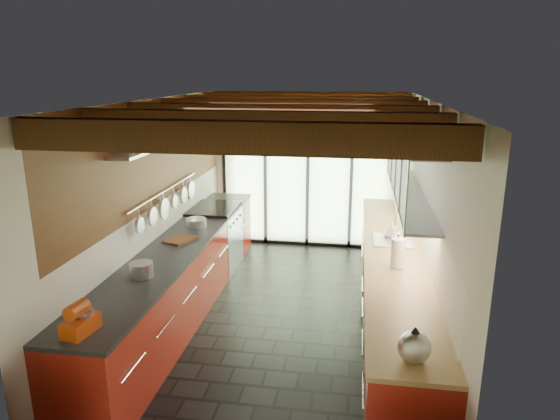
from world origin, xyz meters
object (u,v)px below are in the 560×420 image
object	(u,v)px
soap_bottle	(392,230)
bowl	(391,235)
kettle	(414,345)
stand_mixer	(81,320)
paper_towel	(397,253)

from	to	relation	value
soap_bottle	bowl	size ratio (longest dim) A/B	1.08
kettle	stand_mixer	bearing A→B (deg)	-179.95
soap_bottle	bowl	xyz separation A→B (m)	(0.00, 0.02, -0.08)
stand_mixer	soap_bottle	world-z (taller)	stand_mixer
kettle	paper_towel	world-z (taller)	paper_towel
kettle	paper_towel	distance (m)	1.78
stand_mixer	bowl	world-z (taller)	stand_mixer
soap_bottle	bowl	distance (m)	0.08
paper_towel	bowl	distance (m)	1.01
kettle	soap_bottle	xyz separation A→B (m)	(0.00, 2.77, -0.02)
stand_mixer	paper_towel	world-z (taller)	paper_towel
kettle	soap_bottle	world-z (taller)	kettle
stand_mixer	soap_bottle	size ratio (longest dim) A/B	1.59
stand_mixer	paper_towel	bearing A→B (deg)	35.08
bowl	kettle	bearing A→B (deg)	-90.00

